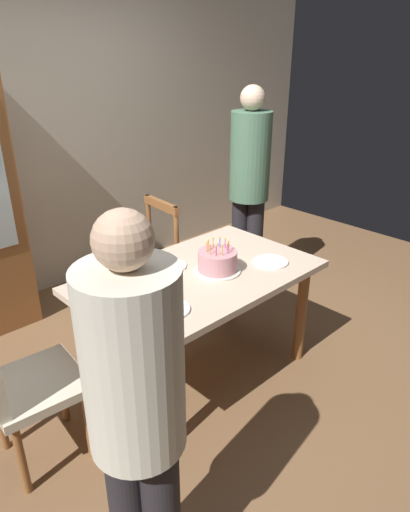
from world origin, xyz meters
TOP-DOWN VIEW (x-y plane):
  - ground at (0.00, 0.00)m, footprint 6.40×6.40m
  - back_wall at (0.00, 1.85)m, footprint 6.40×0.10m
  - dining_table at (0.00, 0.00)m, footprint 1.43×0.87m
  - birthday_cake at (0.10, -0.05)m, footprint 0.28×0.28m
  - plate_near_celebrant at (-0.39, -0.20)m, footprint 0.22×0.22m
  - plate_far_side at (-0.07, 0.20)m, footprint 0.22×0.22m
  - plate_near_guest at (0.43, -0.20)m, footprint 0.22×0.22m
  - fork_near_celebrant at (-0.55, -0.18)m, footprint 0.18×0.06m
  - fork_far_side at (-0.23, 0.20)m, footprint 0.18×0.03m
  - chair_spindle_back at (0.15, 0.75)m, footprint 0.47×0.47m
  - chair_upholstered at (-1.10, 0.10)m, footprint 0.48×0.48m
  - person_celebrant at (-1.02, -0.80)m, footprint 0.32×0.32m
  - person_guest at (1.10, 0.58)m, footprint 0.32×0.32m

SIDE VIEW (x-z plane):
  - ground at x=0.00m, z-range 0.00..0.00m
  - chair_spindle_back at x=0.15m, z-range -0.02..0.93m
  - chair_upholstered at x=-1.10m, z-range 0.06..1.01m
  - dining_table at x=0.00m, z-range 0.27..1.01m
  - fork_near_celebrant at x=-0.55m, z-range 0.74..0.75m
  - fork_far_side at x=-0.23m, z-range 0.74..0.75m
  - plate_near_celebrant at x=-0.39m, z-range 0.74..0.75m
  - plate_far_side at x=-0.07m, z-range 0.74..0.75m
  - plate_near_guest at x=0.43m, z-range 0.74..0.75m
  - birthday_cake at x=0.10m, z-range 0.70..0.90m
  - person_celebrant at x=-1.02m, z-range 0.11..1.69m
  - person_guest at x=1.10m, z-range 0.12..1.83m
  - back_wall at x=0.00m, z-range 0.00..2.60m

